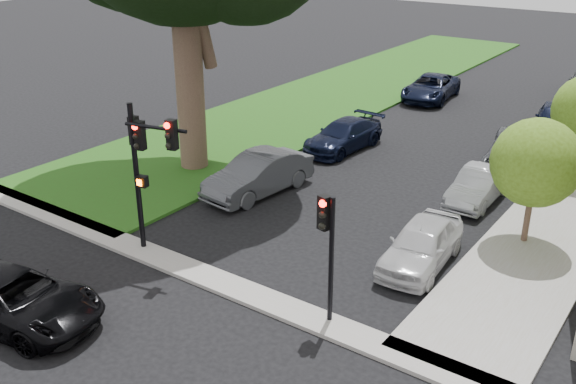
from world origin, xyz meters
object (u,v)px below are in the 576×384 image
Objects in this scene: car_parked_3 at (555,119)px; car_parked_5 at (258,174)px; car_cross_near at (13,298)px; car_parked_8 at (431,87)px; car_parked_2 at (521,153)px; small_tree_a at (536,163)px; car_parked_6 at (343,136)px; car_parked_0 at (421,244)px; traffic_signal_secondary at (327,236)px; car_parked_1 at (478,186)px; traffic_signal_main at (144,154)px.

car_parked_3 is 0.92× the size of car_parked_5.
car_cross_near is at bearing -116.66° from car_parked_3.
car_parked_2 is at bearing -54.47° from car_parked_8.
small_tree_a is 11.00m from car_parked_6.
car_cross_near is 1.20× the size of car_parked_0.
traffic_signal_secondary is at bearing -104.84° from car_parked_0.
car_parked_1 is 7.58m from car_parked_6.
traffic_signal_main is 0.97× the size of car_cross_near.
car_parked_5 reaches higher than car_parked_3.
traffic_signal_secondary is 0.64× the size of car_parked_2.
car_parked_2 is 11.29m from car_parked_5.
traffic_signal_main is 8.95m from car_parked_0.
car_cross_near is (-0.13, -4.82, -2.68)m from traffic_signal_main.
car_parked_1 is (7.25, 14.82, -0.06)m from car_cross_near.
car_parked_2 reaches higher than car_parked_3.
car_parked_0 is at bearing 29.88° from traffic_signal_main.
car_parked_8 is (-7.96, 18.71, 0.01)m from car_parked_0.
car_parked_0 is 0.95× the size of car_parked_3.
traffic_signal_main is 0.94× the size of car_parked_8.
car_cross_near is at bearing -86.04° from car_parked_6.
traffic_signal_main reaches higher than car_cross_near.
car_parked_8 is at bearing 122.52° from car_parked_2.
car_parked_0 is 16.22m from car_parked_3.
traffic_signal_secondary is at bearing -93.42° from car_parked_1.
small_tree_a reaches higher than car_parked_2.
car_parked_1 is 4.20m from car_parked_2.
small_tree_a reaches higher than car_parked_5.
car_parked_2 is (-0.00, 9.93, 0.08)m from car_parked_0.
traffic_signal_secondary is 0.87× the size of car_parked_0.
traffic_signal_secondary is 9.15m from car_parked_5.
small_tree_a is 1.17× the size of traffic_signal_secondary.
car_cross_near reaches higher than car_parked_6.
car_parked_0 is at bearing -99.73° from car_parked_3.
small_tree_a is 0.82× the size of car_parked_8.
car_parked_2 is (7.41, 14.19, -2.58)m from traffic_signal_main.
car_parked_6 is (-9.75, 4.61, -2.17)m from small_tree_a.
car_parked_1 is (-2.50, 2.41, -2.21)m from small_tree_a.
car_parked_1 is 0.84× the size of car_parked_6.
traffic_signal_main reaches higher than car_parked_0.
car_parked_1 is at bearing -103.68° from car_parked_2.
small_tree_a is 0.75× the size of car_parked_2.
car_parked_5 is 1.03× the size of car_parked_6.
car_parked_1 is at bearing 136.10° from small_tree_a.
car_parked_8 is at bearing 96.12° from car_parked_6.
traffic_signal_main is 16.21m from car_parked_2.
car_parked_8 is at bearing 91.37° from traffic_signal_main.
car_parked_2 is 11.85m from car_parked_8.
car_cross_near is 0.97× the size of car_parked_8.
car_parked_5 is (-7.35, -14.66, 0.04)m from car_parked_3.
car_parked_2 is (7.54, 19.01, 0.10)m from car_cross_near.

